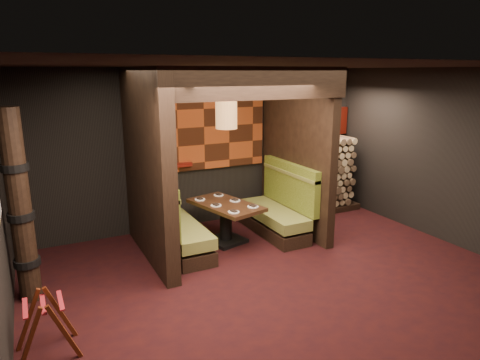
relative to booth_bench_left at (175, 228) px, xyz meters
name	(u,v)px	position (x,y,z in m)	size (l,w,h in m)	color
floor	(283,284)	(0.96, -1.65, -0.41)	(6.50, 5.50, 0.02)	black
ceiling	(289,65)	(0.96, -1.65, 2.46)	(6.50, 5.50, 0.02)	black
wall_back	(204,148)	(0.96, 1.11, 1.02)	(6.50, 0.02, 2.85)	black
wall_right	(458,159)	(4.22, -1.65, 1.02)	(0.02, 5.50, 2.85)	black
partition_left	(147,167)	(-0.39, 0.00, 1.02)	(0.20, 2.20, 2.85)	black
partition_right	(296,151)	(2.26, 0.05, 1.02)	(0.15, 2.10, 2.85)	black
header_beam	(258,83)	(0.94, -0.95, 2.23)	(2.85, 0.18, 0.44)	black
tapa_back_panel	(203,127)	(0.94, 1.06, 1.42)	(2.40, 0.06, 1.55)	#9A3F19
tapa_side_panel	(151,136)	(-0.27, 0.17, 1.45)	(0.04, 1.85, 1.45)	#9A3F19
lacquer_shelf	(175,165)	(0.36, 1.00, 0.78)	(0.60, 0.12, 0.07)	#5E130B
booth_bench_left	(175,228)	(0.00, 0.00, 0.00)	(0.68, 1.60, 1.14)	black
booth_bench_right	(278,211)	(1.89, 0.00, 0.00)	(0.68, 1.60, 1.14)	black
dining_table	(226,217)	(0.88, 0.02, 0.05)	(1.00, 1.42, 0.68)	black
place_settings	(226,203)	(0.88, 0.02, 0.29)	(0.79, 1.13, 0.03)	white
pendant_lamp	(226,114)	(0.88, -0.03, 1.74)	(0.34, 0.34, 0.93)	olive
luggage_rack	(46,324)	(-1.96, -1.83, -0.06)	(0.63, 0.45, 0.68)	#491B0A
totem_column	(20,209)	(-2.09, -0.55, 0.79)	(0.31, 0.31, 2.40)	black
firewood_stack	(318,175)	(3.25, 0.70, 0.35)	(1.73, 0.70, 1.50)	black
mosaic_header	(310,122)	(3.25, 1.03, 1.38)	(1.83, 0.10, 0.56)	maroon
bay_front_post	(292,149)	(2.35, 0.31, 1.02)	(0.08, 0.08, 2.85)	black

